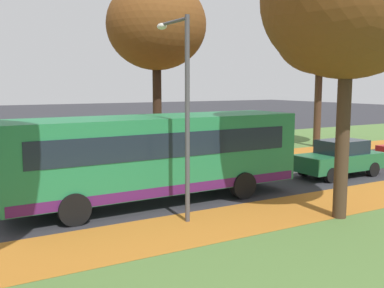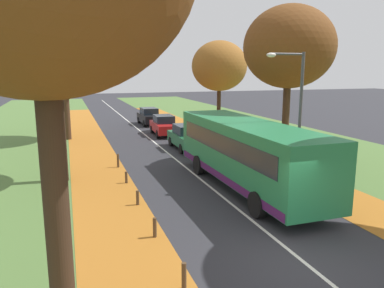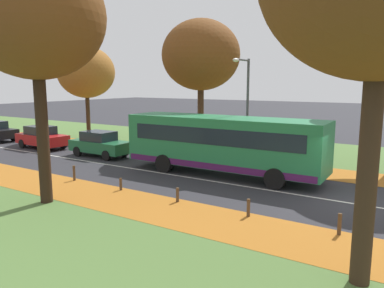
{
  "view_description": "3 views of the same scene",
  "coord_description": "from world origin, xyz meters",
  "px_view_note": "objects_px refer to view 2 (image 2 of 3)",
  "views": [
    {
      "loc": [
        15.27,
        -0.18,
        4.05
      ],
      "look_at": [
        0.57,
        8.33,
        1.8
      ],
      "focal_mm": 42.0,
      "sensor_mm": 36.0,
      "label": 1
    },
    {
      "loc": [
        -5.96,
        -8.18,
        5.21
      ],
      "look_at": [
        0.37,
        10.74,
        1.27
      ],
      "focal_mm": 35.0,
      "sensor_mm": 36.0,
      "label": 2
    },
    {
      "loc": [
        -15.34,
        -2.39,
        4.69
      ],
      "look_at": [
        0.2,
        7.45,
        1.68
      ],
      "focal_mm": 35.0,
      "sensor_mm": 36.0,
      "label": 3
    }
  ],
  "objects_px": {
    "tree_left_near": "(53,27)",
    "bus": "(247,151)",
    "bollard_second": "(184,276)",
    "car_red_following": "(164,125)",
    "bollard_third": "(155,228)",
    "tree_right_mid": "(219,66)",
    "bollard_fifth": "(126,177)",
    "streetlamp_right": "(294,104)",
    "tree_right_near": "(289,47)",
    "car_black_third_in_line": "(149,116)",
    "tree_left_mid": "(62,41)",
    "bollard_sixth": "(118,161)",
    "bollard_fourth": "(138,198)",
    "car_green_lead": "(187,137)"
  },
  "relations": [
    {
      "from": "bollard_third",
      "to": "streetlamp_right",
      "type": "relative_size",
      "value": 0.11
    },
    {
      "from": "bollard_fourth",
      "to": "bollard_fifth",
      "type": "distance_m",
      "value": 3.06
    },
    {
      "from": "tree_right_mid",
      "to": "bollard_second",
      "type": "xyz_separation_m",
      "value": [
        -10.09,
        -22.2,
        -5.21
      ]
    },
    {
      "from": "tree_right_near",
      "to": "bus",
      "type": "height_order",
      "value": "tree_right_near"
    },
    {
      "from": "tree_left_near",
      "to": "bus",
      "type": "distance_m",
      "value": 10.2
    },
    {
      "from": "tree_left_near",
      "to": "bollard_third",
      "type": "height_order",
      "value": "tree_left_near"
    },
    {
      "from": "bollard_fourth",
      "to": "bus",
      "type": "relative_size",
      "value": 0.06
    },
    {
      "from": "tree_left_mid",
      "to": "bollard_fourth",
      "type": "height_order",
      "value": "tree_left_mid"
    },
    {
      "from": "tree_right_mid",
      "to": "bollard_second",
      "type": "relative_size",
      "value": 10.99
    },
    {
      "from": "tree_left_mid",
      "to": "bollard_fifth",
      "type": "distance_m",
      "value": 14.81
    },
    {
      "from": "tree_right_near",
      "to": "tree_right_mid",
      "type": "bearing_deg",
      "value": 87.11
    },
    {
      "from": "bollard_fourth",
      "to": "bus",
      "type": "distance_m",
      "value": 5.23
    },
    {
      "from": "tree_right_near",
      "to": "bus",
      "type": "bearing_deg",
      "value": -138.02
    },
    {
      "from": "bollard_third",
      "to": "bollard_fourth",
      "type": "distance_m",
      "value": 3.06
    },
    {
      "from": "bollard_second",
      "to": "car_red_following",
      "type": "height_order",
      "value": "car_red_following"
    },
    {
      "from": "bus",
      "to": "car_red_following",
      "type": "xyz_separation_m",
      "value": [
        0.0,
        14.77,
        -0.89
      ]
    },
    {
      "from": "tree_left_mid",
      "to": "bollard_third",
      "type": "distance_m",
      "value": 20.31
    },
    {
      "from": "car_black_third_in_line",
      "to": "tree_left_mid",
      "type": "bearing_deg",
      "value": -142.34
    },
    {
      "from": "bollard_fourth",
      "to": "car_red_following",
      "type": "relative_size",
      "value": 0.14
    },
    {
      "from": "tree_right_mid",
      "to": "car_black_third_in_line",
      "type": "xyz_separation_m",
      "value": [
        -4.95,
        5.64,
        -4.75
      ]
    },
    {
      "from": "tree_left_near",
      "to": "car_green_lead",
      "type": "distance_m",
      "value": 11.31
    },
    {
      "from": "tree_right_mid",
      "to": "bus",
      "type": "distance_m",
      "value": 16.75
    },
    {
      "from": "car_black_third_in_line",
      "to": "streetlamp_right",
      "type": "bearing_deg",
      "value": -84.44
    },
    {
      "from": "tree_left_near",
      "to": "bollard_fifth",
      "type": "xyz_separation_m",
      "value": [
        2.79,
        -1.36,
        -6.81
      ]
    },
    {
      "from": "streetlamp_right",
      "to": "bollard_sixth",
      "type": "bearing_deg",
      "value": 141.6
    },
    {
      "from": "bollard_fifth",
      "to": "bus",
      "type": "xyz_separation_m",
      "value": [
        4.98,
        -2.45,
        1.42
      ]
    },
    {
      "from": "tree_left_mid",
      "to": "tree_right_near",
      "type": "relative_size",
      "value": 1.13
    },
    {
      "from": "car_black_third_in_line",
      "to": "bollard_fourth",
      "type": "bearing_deg",
      "value": -103.32
    },
    {
      "from": "bollard_sixth",
      "to": "car_red_following",
      "type": "xyz_separation_m",
      "value": [
        4.96,
        9.27,
        0.44
      ]
    },
    {
      "from": "bollard_fourth",
      "to": "car_green_lead",
      "type": "height_order",
      "value": "car_green_lead"
    },
    {
      "from": "bollard_fifth",
      "to": "bus",
      "type": "bearing_deg",
      "value": -26.19
    },
    {
      "from": "tree_right_mid",
      "to": "bollard_sixth",
      "type": "distance_m",
      "value": 15.08
    },
    {
      "from": "streetlamp_right",
      "to": "car_red_following",
      "type": "xyz_separation_m",
      "value": [
        -2.21,
        14.95,
        -2.92
      ]
    },
    {
      "from": "bollard_third",
      "to": "car_red_following",
      "type": "distance_m",
      "value": 19.11
    },
    {
      "from": "tree_left_near",
      "to": "streetlamp_right",
      "type": "relative_size",
      "value": 1.58
    },
    {
      "from": "tree_left_near",
      "to": "bollard_second",
      "type": "height_order",
      "value": "tree_left_near"
    },
    {
      "from": "bollard_sixth",
      "to": "tree_right_near",
      "type": "bearing_deg",
      "value": -8.66
    },
    {
      "from": "tree_right_near",
      "to": "streetlamp_right",
      "type": "bearing_deg",
      "value": -118.47
    },
    {
      "from": "bollard_second",
      "to": "bollard_sixth",
      "type": "relative_size",
      "value": 0.94
    },
    {
      "from": "tree_left_mid",
      "to": "car_green_lead",
      "type": "relative_size",
      "value": 2.36
    },
    {
      "from": "tree_left_mid",
      "to": "car_black_third_in_line",
      "type": "xyz_separation_m",
      "value": [
        7.6,
        5.86,
        -6.49
      ]
    },
    {
      "from": "bollard_second",
      "to": "car_red_following",
      "type": "bearing_deg",
      "value": 76.9
    },
    {
      "from": "tree_right_near",
      "to": "bollard_fourth",
      "type": "xyz_separation_m",
      "value": [
        -9.52,
        -4.67,
        -6.17
      ]
    },
    {
      "from": "tree_left_mid",
      "to": "bollard_third",
      "type": "bearing_deg",
      "value": -82.65
    },
    {
      "from": "tree_left_near",
      "to": "tree_right_near",
      "type": "relative_size",
      "value": 1.08
    },
    {
      "from": "tree_right_near",
      "to": "bollard_fourth",
      "type": "distance_m",
      "value": 12.26
    },
    {
      "from": "bollard_second",
      "to": "tree_left_near",
      "type": "bearing_deg",
      "value": 104.78
    },
    {
      "from": "tree_right_mid",
      "to": "car_green_lead",
      "type": "height_order",
      "value": "tree_right_mid"
    },
    {
      "from": "tree_right_near",
      "to": "car_red_following",
      "type": "distance_m",
      "value": 12.92
    },
    {
      "from": "car_green_lead",
      "to": "bollard_fifth",
      "type": "bearing_deg",
      "value": -128.0
    }
  ]
}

